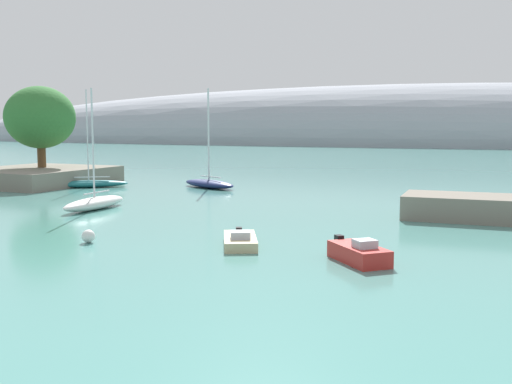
# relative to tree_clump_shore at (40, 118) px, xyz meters

# --- Properties ---
(shore_outcrop) EXTENTS (13.41, 14.96, 1.84)m
(shore_outcrop) POSITION_rel_tree_clump_shore_xyz_m (0.20, -1.17, -6.68)
(shore_outcrop) COLOR gray
(shore_outcrop) RESTS_ON ground
(tree_clump_shore) EXTENTS (7.95, 7.95, 9.36)m
(tree_clump_shore) POSITION_rel_tree_clump_shore_xyz_m (0.00, 0.00, 0.00)
(tree_clump_shore) COLOR brown
(tree_clump_shore) RESTS_ON shore_outcrop
(distant_ridge) EXTENTS (396.61, 56.90, 41.86)m
(distant_ridge) POSITION_rel_tree_clump_shore_xyz_m (4.12, 156.78, -7.60)
(distant_ridge) COLOR #999EA8
(distant_ridge) RESTS_ON ground
(sailboat_teal_near_shore) EXTENTS (7.61, 6.42, 10.50)m
(sailboat_teal_near_shore) POSITION_rel_tree_clump_shore_xyz_m (8.16, -1.74, -7.12)
(sailboat_teal_near_shore) COLOR #1E6B70
(sailboat_teal_near_shore) RESTS_ON water
(sailboat_white_mid_mooring) EXTENTS (2.09, 7.36, 9.60)m
(sailboat_white_mid_mooring) POSITION_rel_tree_clump_shore_xyz_m (19.83, -15.17, -7.04)
(sailboat_white_mid_mooring) COLOR white
(sailboat_white_mid_mooring) RESTS_ON water
(sailboat_navy_outer_mooring) EXTENTS (8.10, 5.39, 10.60)m
(sailboat_navy_outer_mooring) POSITION_rel_tree_clump_shore_xyz_m (20.26, 3.18, -7.05)
(sailboat_navy_outer_mooring) COLOR navy
(sailboat_navy_outer_mooring) RESTS_ON water
(motorboat_red_foreground) EXTENTS (3.69, 3.74, 1.23)m
(motorboat_red_foreground) POSITION_rel_tree_clump_shore_xyz_m (43.70, -24.82, -7.14)
(motorboat_red_foreground) COLOR red
(motorboat_red_foreground) RESTS_ON water
(motorboat_sand_alongside_breakwater) EXTENTS (3.49, 4.65, 0.94)m
(motorboat_sand_alongside_breakwater) POSITION_rel_tree_clump_shore_xyz_m (36.68, -23.57, -7.28)
(motorboat_sand_alongside_breakwater) COLOR #C6B284
(motorboat_sand_alongside_breakwater) RESTS_ON water
(mooring_buoy_white) EXTENTS (0.75, 0.75, 0.75)m
(mooring_buoy_white) POSITION_rel_tree_clump_shore_xyz_m (28.38, -26.29, -7.22)
(mooring_buoy_white) COLOR silver
(mooring_buoy_white) RESTS_ON water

